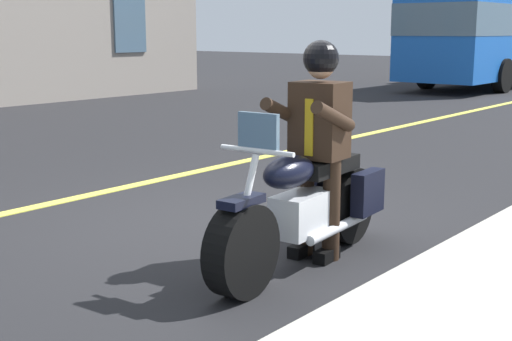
# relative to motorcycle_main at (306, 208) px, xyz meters

# --- Properties ---
(ground_plane) EXTENTS (80.00, 80.00, 0.00)m
(ground_plane) POSITION_rel_motorcycle_main_xyz_m (-0.41, -1.20, -0.45)
(ground_plane) COLOR black
(lane_center_stripe) EXTENTS (60.00, 0.16, 0.01)m
(lane_center_stripe) POSITION_rel_motorcycle_main_xyz_m (-0.41, -3.20, -0.45)
(lane_center_stripe) COLOR #E5DB4C
(lane_center_stripe) RESTS_ON ground_plane
(motorcycle_main) EXTENTS (2.22, 0.71, 1.26)m
(motorcycle_main) POSITION_rel_motorcycle_main_xyz_m (0.00, 0.00, 0.00)
(motorcycle_main) COLOR black
(motorcycle_main) RESTS_ON ground_plane
(rider_main) EXTENTS (0.65, 0.58, 1.74)m
(rider_main) POSITION_rel_motorcycle_main_xyz_m (-0.19, -0.02, 0.58)
(rider_main) COLOR black
(rider_main) RESTS_ON ground_plane
(bus_far) EXTENTS (11.05, 2.70, 3.30)m
(bus_far) POSITION_rel_motorcycle_main_xyz_m (-19.31, -5.63, 1.42)
(bus_far) COLOR blue
(bus_far) RESTS_ON ground_plane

